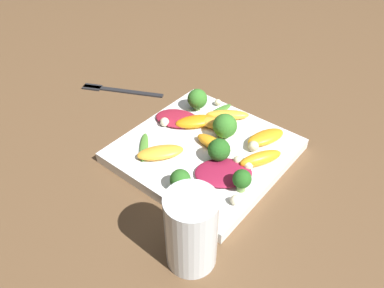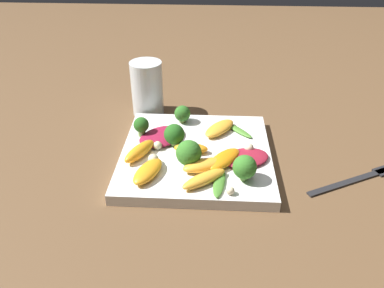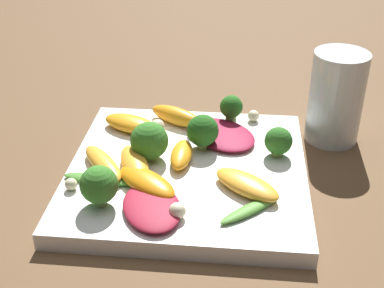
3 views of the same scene
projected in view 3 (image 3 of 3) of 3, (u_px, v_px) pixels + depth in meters
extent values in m
plane|color=brown|center=(188.00, 180.00, 0.60)|extent=(2.40, 2.40, 0.00)
cube|color=white|center=(188.00, 173.00, 0.60)|extent=(0.26, 0.26, 0.02)
cylinder|color=white|center=(336.00, 97.00, 0.65)|extent=(0.07, 0.07, 0.11)
ellipsoid|color=maroon|center=(152.00, 207.00, 0.52)|extent=(0.10, 0.08, 0.01)
ellipsoid|color=maroon|center=(222.00, 134.00, 0.64)|extent=(0.11, 0.11, 0.01)
ellipsoid|color=orange|center=(176.00, 116.00, 0.67)|extent=(0.06, 0.08, 0.02)
ellipsoid|color=orange|center=(181.00, 155.00, 0.60)|extent=(0.06, 0.03, 0.02)
ellipsoid|color=#FCAD33|center=(103.00, 163.00, 0.58)|extent=(0.08, 0.07, 0.02)
ellipsoid|color=orange|center=(131.00, 124.00, 0.66)|extent=(0.06, 0.08, 0.02)
ellipsoid|color=#FCAD33|center=(247.00, 184.00, 0.55)|extent=(0.07, 0.08, 0.02)
ellipsoid|color=#FCAD33|center=(135.00, 164.00, 0.58)|extent=(0.08, 0.05, 0.02)
ellipsoid|color=orange|center=(147.00, 182.00, 0.55)|extent=(0.07, 0.08, 0.02)
cylinder|color=#84AD5B|center=(203.00, 143.00, 0.62)|extent=(0.01, 0.01, 0.01)
sphere|color=#26601E|center=(203.00, 130.00, 0.61)|extent=(0.04, 0.04, 0.04)
cylinder|color=#84AD5B|center=(101.00, 199.00, 0.53)|extent=(0.01, 0.01, 0.01)
sphere|color=#387A28|center=(99.00, 185.00, 0.52)|extent=(0.04, 0.04, 0.04)
cylinder|color=#7A9E51|center=(231.00, 118.00, 0.67)|extent=(0.01, 0.01, 0.02)
sphere|color=#26601E|center=(231.00, 107.00, 0.66)|extent=(0.03, 0.03, 0.03)
cylinder|color=#7A9E51|center=(150.00, 154.00, 0.60)|extent=(0.02, 0.02, 0.01)
sphere|color=#387A28|center=(149.00, 141.00, 0.59)|extent=(0.04, 0.04, 0.04)
cylinder|color=#7A9E51|center=(277.00, 151.00, 0.61)|extent=(0.01, 0.01, 0.01)
sphere|color=#2D6B23|center=(278.00, 141.00, 0.60)|extent=(0.03, 0.03, 0.03)
ellipsoid|color=#518E33|center=(250.00, 210.00, 0.52)|extent=(0.06, 0.06, 0.01)
ellipsoid|color=#47842D|center=(99.00, 179.00, 0.56)|extent=(0.03, 0.08, 0.01)
sphere|color=beige|center=(195.00, 130.00, 0.65)|extent=(0.02, 0.02, 0.02)
sphere|color=beige|center=(253.00, 116.00, 0.68)|extent=(0.01, 0.01, 0.01)
sphere|color=beige|center=(181.00, 211.00, 0.51)|extent=(0.02, 0.02, 0.02)
sphere|color=beige|center=(71.00, 184.00, 0.55)|extent=(0.01, 0.01, 0.01)
sphere|color=beige|center=(193.00, 122.00, 0.66)|extent=(0.02, 0.02, 0.02)
sphere|color=beige|center=(157.00, 126.00, 0.65)|extent=(0.02, 0.02, 0.02)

